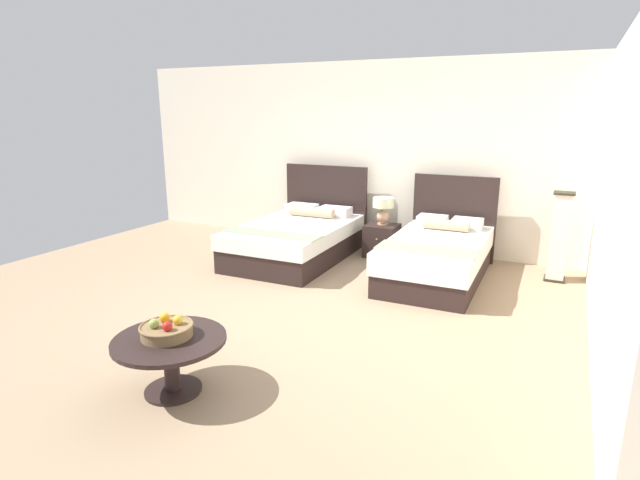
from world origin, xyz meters
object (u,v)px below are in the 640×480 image
Objects in this scene: nightstand at (382,240)px; fruit_bowl at (167,329)px; coffee_table at (170,351)px; bed_near_corner at (438,255)px; floor_lamp_corner at (559,237)px; table_lamp at (383,207)px; bed_near_window at (298,238)px.

fruit_bowl is at bearing -93.03° from nightstand.
bed_near_corner is at bearing 72.06° from coffee_table.
bed_near_corner is at bearing -156.85° from floor_lamp_corner.
coffee_table is at bearing -92.56° from nightstand.
coffee_table is 0.75× the size of floor_lamp_corner.
nightstand is at bearing -90.00° from table_lamp.
nightstand is at bearing 147.13° from bed_near_corner.
floor_lamp_corner is at bearing 9.65° from bed_near_window.
bed_near_corner reaches higher than nightstand.
nightstand is (-1.00, 0.65, -0.07)m from bed_near_corner.
coffee_table is (-0.19, -4.34, 0.10)m from nightstand.
floor_lamp_corner is (2.60, 4.29, 0.23)m from coffee_table.
bed_near_window reaches higher than floor_lamp_corner.
bed_near_window is 2.10m from bed_near_corner.
fruit_bowl is at bearing 157.39° from coffee_table.
bed_near_window is at bearing -148.93° from table_lamp.
nightstand is 4.35m from coffee_table.
bed_near_corner is at bearing 71.51° from fruit_bowl.
fruit_bowl is at bearing -76.73° from bed_near_window.
bed_near_window is 1.36m from table_lamp.
bed_near_corner reaches higher than table_lamp.
floor_lamp_corner is (3.51, 0.60, 0.27)m from bed_near_window.
bed_near_window is 2.57× the size of coffee_table.
floor_lamp_corner is (2.41, -0.07, -0.17)m from table_lamp.
fruit_bowl reaches higher than coffee_table.
coffee_table is at bearing -92.55° from table_lamp.
fruit_bowl is 0.36× the size of floor_lamp_corner.
bed_near_corner reaches higher than floor_lamp_corner.
coffee_table is at bearing -121.22° from floor_lamp_corner.
bed_near_corner is 4.38× the size of nightstand.
table_lamp is 0.47× the size of coffee_table.
table_lamp is 4.36m from fruit_bowl.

